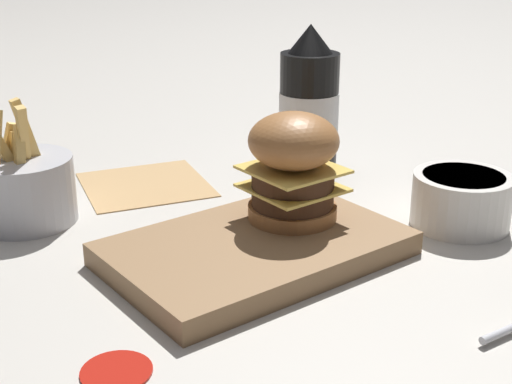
{
  "coord_description": "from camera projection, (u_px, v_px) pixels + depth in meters",
  "views": [
    {
      "loc": [
        -0.42,
        -0.54,
        0.33
      ],
      "look_at": [
        -0.02,
        -0.02,
        0.07
      ],
      "focal_mm": 50.0,
      "sensor_mm": 36.0,
      "label": 1
    }
  ],
  "objects": [
    {
      "name": "ground_plane",
      "position": [
        259.0,
        249.0,
        0.76
      ],
      "size": [
        6.0,
        6.0,
        0.0
      ],
      "primitive_type": "plane",
      "color": "#B7B2A8"
    },
    {
      "name": "fries_basket",
      "position": [
        24.0,
        188.0,
        0.81
      ],
      "size": [
        0.12,
        0.12,
        0.15
      ],
      "color": "#B7B7BC",
      "rests_on": "ground_plane"
    },
    {
      "name": "side_bowl",
      "position": [
        461.0,
        199.0,
        0.81
      ],
      "size": [
        0.11,
        0.11,
        0.06
      ],
      "color": "silver",
      "rests_on": "ground_plane"
    },
    {
      "name": "burger",
      "position": [
        292.0,
        165.0,
        0.76
      ],
      "size": [
        0.1,
        0.1,
        0.12
      ],
      "color": "#9E6638",
      "rests_on": "serving_board"
    },
    {
      "name": "ketchup_bottle",
      "position": [
        309.0,
        110.0,
        0.95
      ],
      "size": [
        0.08,
        0.08,
        0.2
      ],
      "color": "black",
      "rests_on": "ground_plane"
    },
    {
      "name": "ketchup_puddle",
      "position": [
        116.0,
        370.0,
        0.55
      ],
      "size": [
        0.06,
        0.06,
        0.0
      ],
      "color": "#B21E14",
      "rests_on": "ground_plane"
    },
    {
      "name": "serving_board",
      "position": [
        256.0,
        249.0,
        0.73
      ],
      "size": [
        0.29,
        0.19,
        0.02
      ],
      "color": "olive",
      "rests_on": "ground_plane"
    },
    {
      "name": "parchment_square",
      "position": [
        147.0,
        184.0,
        0.94
      ],
      "size": [
        0.19,
        0.19,
        0.0
      ],
      "color": "tan",
      "rests_on": "ground_plane"
    }
  ]
}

